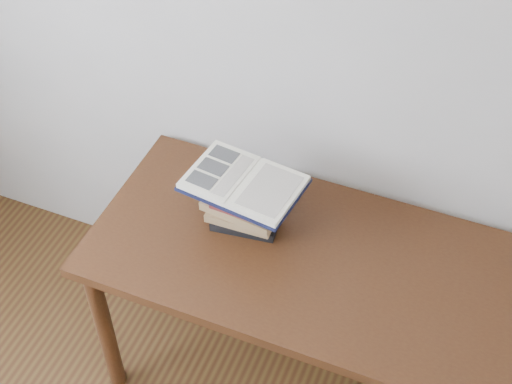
% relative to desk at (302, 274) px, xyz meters
% --- Properties ---
extents(desk, '(1.36, 0.68, 0.73)m').
position_rel_desk_xyz_m(desk, '(0.00, 0.00, 0.00)').
color(desk, '#412410').
rests_on(desk, ground).
extents(book_stack, '(0.26, 0.21, 0.18)m').
position_rel_desk_xyz_m(book_stack, '(-0.22, 0.06, 0.19)').
color(book_stack, black).
rests_on(book_stack, desk).
extents(open_book, '(0.38, 0.29, 0.03)m').
position_rel_desk_xyz_m(open_book, '(-0.22, 0.04, 0.29)').
color(open_book, black).
rests_on(open_book, book_stack).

